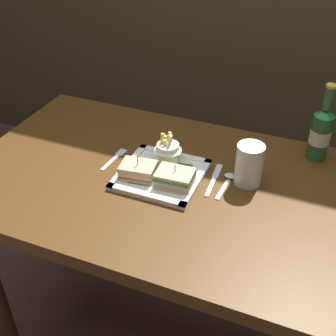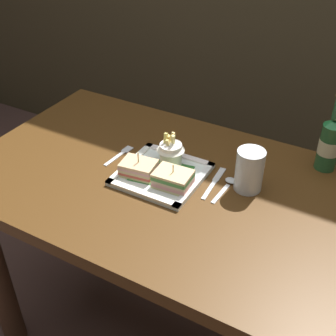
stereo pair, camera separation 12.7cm
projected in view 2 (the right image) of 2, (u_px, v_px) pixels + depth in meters
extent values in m
cube|color=#4B2D12|center=(174.00, 188.00, 1.29)|extent=(1.26, 0.73, 0.04)
cylinder|color=#441F15|center=(95.00, 186.00, 1.94)|extent=(0.08, 0.08, 0.73)
cube|color=white|center=(162.00, 175.00, 1.30)|extent=(0.24, 0.24, 0.01)
cube|color=#2D6C2D|center=(162.00, 173.00, 1.30)|extent=(0.19, 0.16, 0.00)
cube|color=white|center=(142.00, 193.00, 1.22)|extent=(0.24, 0.02, 0.01)
cube|color=white|center=(179.00, 155.00, 1.37)|extent=(0.24, 0.02, 0.01)
cube|color=white|center=(131.00, 162.00, 1.34)|extent=(0.02, 0.24, 0.01)
cube|color=white|center=(195.00, 183.00, 1.25)|extent=(0.02, 0.24, 0.01)
cube|color=tan|center=(139.00, 173.00, 1.29)|extent=(0.11, 0.09, 0.01)
cube|color=#CF4F3B|center=(139.00, 170.00, 1.29)|extent=(0.11, 0.09, 0.01)
cube|color=tan|center=(139.00, 168.00, 1.29)|extent=(0.11, 0.09, 0.01)
cube|color=#D79A91|center=(139.00, 166.00, 1.28)|extent=(0.11, 0.09, 0.01)
cube|color=tan|center=(138.00, 164.00, 1.28)|extent=(0.11, 0.09, 0.01)
cylinder|color=tan|center=(138.00, 163.00, 1.28)|extent=(0.00, 0.00, 0.08)
cube|color=#D9C181|center=(173.00, 184.00, 1.25)|extent=(0.11, 0.08, 0.01)
cube|color=#E1988D|center=(173.00, 182.00, 1.24)|extent=(0.11, 0.08, 0.01)
cube|color=#D6B38C|center=(173.00, 179.00, 1.24)|extent=(0.11, 0.08, 0.01)
cube|color=#4A8842|center=(173.00, 176.00, 1.23)|extent=(0.11, 0.08, 0.01)
cube|color=#D6B781|center=(173.00, 173.00, 1.23)|extent=(0.11, 0.08, 0.01)
cylinder|color=tan|center=(173.00, 175.00, 1.23)|extent=(0.00, 0.00, 0.07)
cylinder|color=white|center=(171.00, 154.00, 1.32)|extent=(0.07, 0.07, 0.07)
cone|color=white|center=(171.00, 145.00, 1.30)|extent=(0.08, 0.08, 0.03)
cube|color=#E8C265|center=(168.00, 144.00, 1.31)|extent=(0.01, 0.01, 0.05)
cube|color=#E9DF86|center=(173.00, 143.00, 1.30)|extent=(0.02, 0.02, 0.07)
cube|color=#EFCD75|center=(170.00, 142.00, 1.31)|extent=(0.02, 0.02, 0.06)
cube|color=#E2D263|center=(165.00, 143.00, 1.31)|extent=(0.01, 0.02, 0.06)
cube|color=#E5D069|center=(167.00, 143.00, 1.32)|extent=(0.01, 0.02, 0.05)
cube|color=#F1D279|center=(169.00, 148.00, 1.30)|extent=(0.02, 0.01, 0.05)
cylinder|color=#285C30|center=(329.00, 147.00, 1.30)|extent=(0.06, 0.06, 0.15)
cone|color=#1E6C34|center=(335.00, 122.00, 1.25)|extent=(0.06, 0.06, 0.02)
cylinder|color=beige|center=(329.00, 146.00, 1.30)|extent=(0.06, 0.06, 0.05)
cylinder|color=silver|center=(249.00, 170.00, 1.22)|extent=(0.08, 0.08, 0.12)
cylinder|color=silver|center=(248.00, 180.00, 1.24)|extent=(0.07, 0.07, 0.05)
cube|color=silver|center=(115.00, 159.00, 1.38)|extent=(0.02, 0.09, 0.00)
cube|color=silver|center=(127.00, 149.00, 1.42)|extent=(0.03, 0.04, 0.00)
cube|color=silver|center=(209.00, 190.00, 1.25)|extent=(0.02, 0.09, 0.00)
cube|color=silver|center=(219.00, 175.00, 1.31)|extent=(0.02, 0.07, 0.00)
cube|color=silver|center=(221.00, 194.00, 1.23)|extent=(0.02, 0.10, 0.00)
ellipsoid|color=silver|center=(231.00, 180.00, 1.28)|extent=(0.04, 0.03, 0.01)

